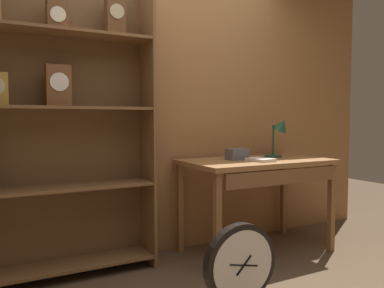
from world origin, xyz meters
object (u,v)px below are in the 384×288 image
(desk_lamp, at_px, (280,132))
(toolbox_small, at_px, (237,154))
(bookshelf, at_px, (55,121))
(workbench, at_px, (258,170))
(open_repair_manual, at_px, (261,160))
(round_clock_large, at_px, (241,266))

(desk_lamp, xyz_separation_m, toolbox_small, (-0.48, -0.00, -0.19))
(bookshelf, bearing_deg, workbench, -9.11)
(open_repair_manual, xyz_separation_m, round_clock_large, (-0.69, -0.69, -0.56))
(bookshelf, xyz_separation_m, round_clock_large, (0.91, -1.06, -0.88))
(workbench, height_order, toolbox_small, toolbox_small)
(bookshelf, bearing_deg, open_repair_manual, -12.97)
(desk_lamp, bearing_deg, open_repair_manual, -152.60)
(open_repair_manual, bearing_deg, round_clock_large, -141.84)
(desk_lamp, height_order, toolbox_small, desk_lamp)
(toolbox_small, height_order, open_repair_manual, toolbox_small)
(workbench, xyz_separation_m, desk_lamp, (0.32, 0.09, 0.33))
(bookshelf, bearing_deg, desk_lamp, -5.08)
(workbench, distance_m, desk_lamp, 0.46)
(bookshelf, relative_size, toolbox_small, 12.94)
(bookshelf, height_order, open_repair_manual, bookshelf)
(toolbox_small, bearing_deg, workbench, -28.18)
(toolbox_small, distance_m, open_repair_manual, 0.22)
(desk_lamp, xyz_separation_m, round_clock_large, (-1.06, -0.88, -0.78))
(bookshelf, height_order, workbench, bookshelf)
(workbench, height_order, desk_lamp, desk_lamp)
(toolbox_small, height_order, round_clock_large, toolbox_small)
(open_repair_manual, bearing_deg, workbench, 54.48)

